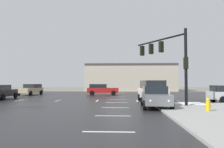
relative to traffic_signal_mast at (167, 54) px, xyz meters
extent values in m
plane|color=slate|center=(-4.27, 3.52, -4.23)|extent=(120.00, 120.00, 0.00)
cube|color=#232326|center=(-4.27, 3.52, -4.22)|extent=(44.00, 44.00, 0.02)
cube|color=white|center=(0.73, -0.48, -4.06)|extent=(4.00, 1.60, 0.06)
cube|color=silver|center=(-4.27, -10.48, -4.20)|extent=(2.00, 0.15, 0.01)
cube|color=silver|center=(-4.27, -6.48, -4.20)|extent=(2.00, 0.15, 0.01)
cube|color=silver|center=(-4.27, -2.48, -4.20)|extent=(2.00, 0.15, 0.01)
cube|color=silver|center=(-4.27, 1.52, -4.20)|extent=(2.00, 0.15, 0.01)
cube|color=silver|center=(-4.27, 5.52, -4.20)|extent=(2.00, 0.15, 0.01)
cube|color=silver|center=(-4.27, 9.52, -4.20)|extent=(2.00, 0.15, 0.01)
cube|color=silver|center=(-4.27, 13.52, -4.20)|extent=(2.00, 0.15, 0.01)
cube|color=silver|center=(-4.27, 17.52, -4.20)|extent=(2.00, 0.15, 0.01)
cube|color=silver|center=(-4.27, 21.52, -4.20)|extent=(2.00, 0.15, 0.01)
cube|color=silver|center=(-14.27, 3.52, -4.20)|extent=(0.15, 2.00, 0.01)
cube|color=silver|center=(-10.27, 3.52, -4.20)|extent=(0.15, 2.00, 0.01)
cube|color=silver|center=(-6.27, 3.52, -4.20)|extent=(0.15, 2.00, 0.01)
cube|color=silver|center=(-2.27, 3.52, -4.20)|extent=(0.15, 2.00, 0.01)
cube|color=silver|center=(1.73, 3.52, -4.20)|extent=(0.15, 2.00, 0.01)
cube|color=silver|center=(5.73, 3.52, -4.20)|extent=(0.15, 2.00, 0.01)
cube|color=silver|center=(-0.77, -0.48, -4.20)|extent=(0.45, 7.00, 0.01)
cylinder|color=black|center=(1.07, -1.80, -1.16)|extent=(0.22, 0.22, 5.86)
cylinder|color=black|center=(-0.52, 0.88, 1.37)|extent=(3.31, 5.43, 0.14)
cube|color=black|center=(-0.36, 0.61, 0.75)|extent=(0.45, 0.42, 0.95)
sphere|color=red|center=(-0.44, 0.75, 1.03)|extent=(0.20, 0.20, 0.20)
cube|color=black|center=(-1.08, 1.82, 0.75)|extent=(0.45, 0.42, 0.95)
sphere|color=red|center=(-1.16, 1.95, 1.03)|extent=(0.20, 0.20, 0.20)
cube|color=black|center=(-1.80, 3.02, 0.75)|extent=(0.45, 0.42, 0.95)
sphere|color=red|center=(-1.88, 3.16, 1.03)|extent=(0.20, 0.20, 0.20)
cube|color=black|center=(1.07, -1.80, -0.89)|extent=(0.28, 0.36, 0.90)
cylinder|color=gold|center=(1.47, -5.02, -3.79)|extent=(0.26, 0.26, 0.60)
sphere|color=gold|center=(1.47, -5.02, -3.42)|extent=(0.25, 0.25, 0.25)
cylinder|color=gold|center=(1.29, -5.02, -3.76)|extent=(0.12, 0.11, 0.11)
cylinder|color=gold|center=(1.65, -5.02, -3.76)|extent=(0.12, 0.11, 0.11)
cube|color=#BCB29E|center=(-2.01, 29.85, -1.63)|extent=(18.80, 8.00, 5.18)
cube|color=#3F3D3A|center=(-2.01, 29.85, 1.21)|extent=(18.80, 8.00, 0.50)
cube|color=#B21919|center=(-6.61, 13.65, -3.53)|extent=(4.62, 2.13, 0.70)
cube|color=black|center=(-7.28, 13.60, -2.90)|extent=(2.59, 1.84, 0.55)
cylinder|color=black|center=(-5.15, 14.66, -3.88)|extent=(0.67, 0.27, 0.66)
cylinder|color=black|center=(-5.01, 12.87, -3.88)|extent=(0.67, 0.27, 0.66)
cylinder|color=black|center=(-8.20, 14.43, -3.88)|extent=(0.67, 0.27, 0.66)
cylinder|color=black|center=(-8.07, 12.64, -3.88)|extent=(0.67, 0.27, 0.66)
sphere|color=white|center=(-4.46, 14.39, -3.53)|extent=(0.18, 0.18, 0.18)
sphere|color=white|center=(-4.37, 13.24, -3.53)|extent=(0.18, 0.18, 0.18)
cube|color=white|center=(-0.92, 2.42, -3.40)|extent=(2.34, 4.94, 0.95)
cube|color=black|center=(-0.92, 2.42, -2.55)|extent=(2.06, 3.50, 0.75)
cylinder|color=black|center=(0.19, 0.87, -3.88)|extent=(0.27, 0.68, 0.66)
cylinder|color=black|center=(-1.76, 0.71, -3.88)|extent=(0.27, 0.68, 0.66)
cylinder|color=black|center=(-0.08, 4.12, -3.88)|extent=(0.27, 0.68, 0.66)
cylinder|color=black|center=(-2.03, 3.96, -3.88)|extent=(0.27, 0.68, 0.66)
sphere|color=white|center=(-0.11, 0.13, -3.40)|extent=(0.18, 0.18, 0.18)
sphere|color=white|center=(-1.35, 0.02, -3.40)|extent=(0.18, 0.18, 0.18)
cube|color=slate|center=(-1.31, -2.38, -3.53)|extent=(1.95, 4.56, 0.70)
cube|color=black|center=(-1.29, -1.70, -2.90)|extent=(1.74, 2.53, 0.55)
cylinder|color=black|center=(-0.46, -3.94, -3.88)|extent=(0.24, 0.67, 0.66)
cylinder|color=black|center=(-2.26, -3.88, -3.88)|extent=(0.24, 0.67, 0.66)
cylinder|color=black|center=(-0.36, -0.88, -3.88)|extent=(0.24, 0.67, 0.66)
cylinder|color=black|center=(-2.16, -0.82, -3.88)|extent=(0.24, 0.67, 0.66)
sphere|color=white|center=(-0.81, -4.60, -3.53)|extent=(0.18, 0.18, 0.18)
sphere|color=white|center=(-1.96, -4.56, -3.53)|extent=(0.18, 0.18, 0.18)
cylinder|color=black|center=(4.81, 2.58, -3.88)|extent=(0.67, 0.27, 0.66)
cylinder|color=black|center=(4.94, 0.79, -3.88)|extent=(0.67, 0.27, 0.66)
cube|color=black|center=(-17.00, 5.00, -3.53)|extent=(2.09, 4.61, 0.70)
cylinder|color=black|center=(-18.00, 6.47, -3.88)|extent=(0.26, 0.67, 0.66)
cylinder|color=black|center=(-16.20, 6.58, -3.88)|extent=(0.26, 0.67, 0.66)
cylinder|color=black|center=(-16.00, 3.53, -3.88)|extent=(0.26, 0.67, 0.66)
sphere|color=white|center=(-17.72, 7.16, -3.53)|extent=(0.18, 0.18, 0.18)
sphere|color=white|center=(-16.57, 7.23, -3.53)|extent=(0.18, 0.18, 0.18)
cube|color=tan|center=(-17.16, 13.09, -3.53)|extent=(2.32, 4.68, 0.70)
cube|color=black|center=(-17.08, 13.76, -2.90)|extent=(1.94, 2.65, 0.55)
cylinder|color=black|center=(-16.45, 11.46, -3.88)|extent=(0.30, 0.68, 0.66)
cylinder|color=black|center=(-18.23, 11.67, -3.88)|extent=(0.30, 0.68, 0.66)
cylinder|color=black|center=(-16.08, 14.50, -3.88)|extent=(0.30, 0.68, 0.66)
cylinder|color=black|center=(-17.87, 14.71, -3.88)|extent=(0.30, 0.68, 0.66)
sphere|color=white|center=(-16.85, 10.83, -3.53)|extent=(0.18, 0.18, 0.18)
sphere|color=white|center=(-17.99, 10.97, -3.53)|extent=(0.18, 0.18, 0.18)
camera|label=1|loc=(-3.74, -18.98, -2.32)|focal=35.91mm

